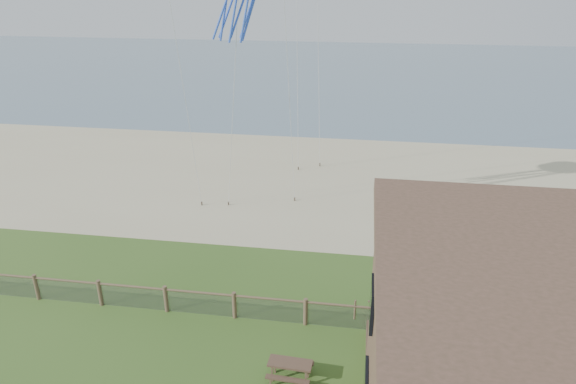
# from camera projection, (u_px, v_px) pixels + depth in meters

# --- Properties ---
(sand_beach) EXTENTS (72.00, 20.00, 0.02)m
(sand_beach) POSITION_uv_depth(u_px,v_px,m) (290.00, 179.00, 36.23)
(sand_beach) COLOR tan
(sand_beach) RESTS_ON ground
(ocean) EXTENTS (160.00, 68.00, 0.02)m
(ocean) POSITION_uv_depth(u_px,v_px,m) (333.00, 71.00, 76.21)
(ocean) COLOR slate
(ocean) RESTS_ON ground
(chainlink_fence) EXTENTS (36.20, 0.20, 1.25)m
(chainlink_fence) POSITION_uv_depth(u_px,v_px,m) (234.00, 307.00, 21.48)
(chainlink_fence) COLOR brown
(chainlink_fence) RESTS_ON ground
(motel_deck) EXTENTS (15.00, 2.00, 0.50)m
(motel_deck) POSITION_uv_depth(u_px,v_px,m) (571.00, 361.00, 18.89)
(motel_deck) COLOR brown
(motel_deck) RESTS_ON ground
(picnic_table) EXTENTS (1.62, 1.26, 0.66)m
(picnic_table) POSITION_uv_depth(u_px,v_px,m) (290.00, 372.00, 18.28)
(picnic_table) COLOR brown
(picnic_table) RESTS_ON ground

